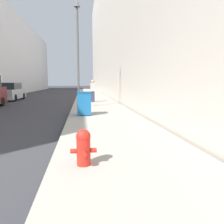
{
  "coord_description": "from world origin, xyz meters",
  "views": [
    {
      "loc": [
        4.41,
        -3.56,
        1.75
      ],
      "look_at": [
        7.35,
        18.25,
        -1.28
      ],
      "focal_mm": 35.0,
      "sensor_mm": 36.0,
      "label": 1
    }
  ],
  "objects_px": {
    "lamppost": "(78,47)",
    "parked_sedan_near": "(10,92)",
    "fire_hydrant": "(83,146)",
    "pedestrian_on_sidewalk": "(93,91)",
    "trash_bin": "(84,103)"
  },
  "relations": [
    {
      "from": "lamppost",
      "to": "parked_sedan_near",
      "type": "bearing_deg",
      "value": 128.95
    },
    {
      "from": "trash_bin",
      "to": "lamppost",
      "type": "xyz_separation_m",
      "value": [
        -0.31,
        3.31,
        3.17
      ]
    },
    {
      "from": "trash_bin",
      "to": "fire_hydrant",
      "type": "bearing_deg",
      "value": -90.62
    },
    {
      "from": "trash_bin",
      "to": "parked_sedan_near",
      "type": "xyz_separation_m",
      "value": [
        -7.09,
        11.69,
        0.05
      ]
    },
    {
      "from": "fire_hydrant",
      "to": "trash_bin",
      "type": "bearing_deg",
      "value": 89.38
    },
    {
      "from": "lamppost",
      "to": "pedestrian_on_sidewalk",
      "type": "bearing_deg",
      "value": 74.55
    },
    {
      "from": "fire_hydrant",
      "to": "pedestrian_on_sidewalk",
      "type": "bearing_deg",
      "value": 86.58
    },
    {
      "from": "fire_hydrant",
      "to": "trash_bin",
      "type": "distance_m",
      "value": 6.56
    },
    {
      "from": "parked_sedan_near",
      "to": "pedestrian_on_sidewalk",
      "type": "height_order",
      "value": "pedestrian_on_sidewalk"
    },
    {
      "from": "lamppost",
      "to": "pedestrian_on_sidewalk",
      "type": "relative_size",
      "value": 3.62
    },
    {
      "from": "fire_hydrant",
      "to": "parked_sedan_near",
      "type": "height_order",
      "value": "parked_sedan_near"
    },
    {
      "from": "trash_bin",
      "to": "parked_sedan_near",
      "type": "height_order",
      "value": "parked_sedan_near"
    },
    {
      "from": "trash_bin",
      "to": "parked_sedan_near",
      "type": "relative_size",
      "value": 0.24
    },
    {
      "from": "parked_sedan_near",
      "to": "pedestrian_on_sidewalk",
      "type": "bearing_deg",
      "value": -30.36
    },
    {
      "from": "lamppost",
      "to": "pedestrian_on_sidewalk",
      "type": "xyz_separation_m",
      "value": [
        1.05,
        3.8,
        -2.86
      ]
    }
  ]
}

